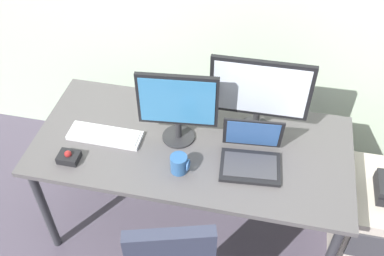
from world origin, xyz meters
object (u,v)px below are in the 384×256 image
at_px(monitor_main, 260,92).
at_px(laptop, 251,154).
at_px(file_cabinet, 374,222).
at_px(trackball_mouse, 69,157).
at_px(monitor_side, 178,105).
at_px(coffee_mug, 179,164).
at_px(banana, 188,110).
at_px(keyboard, 105,135).

xyz_separation_m(monitor_main, laptop, (0.00, -0.25, -0.21)).
distance_m(file_cabinet, trackball_mouse, 1.79).
height_order(monitor_side, coffee_mug, monitor_side).
bearing_deg(monitor_main, banana, 172.15).
xyz_separation_m(trackball_mouse, banana, (0.53, 0.49, -0.00)).
bearing_deg(laptop, file_cabinet, 6.30).
distance_m(monitor_main, coffee_mug, 0.56).
relative_size(monitor_side, trackball_mouse, 3.93).
bearing_deg(banana, monitor_side, -91.28).
relative_size(file_cabinet, keyboard, 1.45).
relative_size(file_cabinet, laptop, 1.79).
xyz_separation_m(file_cabinet, trackball_mouse, (-1.70, -0.27, 0.48)).
bearing_deg(monitor_main, laptop, -89.28).
distance_m(laptop, trackball_mouse, 0.96).
bearing_deg(trackball_mouse, laptop, 11.44).
relative_size(file_cabinet, trackball_mouse, 5.42).
bearing_deg(banana, keyboard, -144.01).
bearing_deg(laptop, trackball_mouse, -168.56).
distance_m(keyboard, banana, 0.50).
xyz_separation_m(monitor_side, trackball_mouse, (-0.53, -0.28, -0.22)).
distance_m(laptop, banana, 0.51).
xyz_separation_m(monitor_side, banana, (0.00, 0.21, -0.22)).
bearing_deg(trackball_mouse, monitor_main, 25.18).
xyz_separation_m(monitor_main, coffee_mug, (-0.35, -0.39, -0.22)).
distance_m(trackball_mouse, coffee_mug, 0.59).
distance_m(monitor_side, coffee_mug, 0.30).
distance_m(keyboard, trackball_mouse, 0.24).
bearing_deg(keyboard, laptop, -0.75).
height_order(trackball_mouse, banana, trackball_mouse).
height_order(monitor_main, keyboard, monitor_main).
height_order(keyboard, trackball_mouse, trackball_mouse).
bearing_deg(laptop, monitor_side, 167.41).
xyz_separation_m(file_cabinet, monitor_main, (-0.77, 0.17, 0.72)).
bearing_deg(keyboard, trackball_mouse, -122.27).
relative_size(laptop, trackball_mouse, 3.02).
height_order(file_cabinet, keyboard, keyboard).
xyz_separation_m(trackball_mouse, coffee_mug, (0.59, 0.05, 0.03)).
relative_size(trackball_mouse, banana, 0.58).
height_order(laptop, banana, laptop).
xyz_separation_m(monitor_main, monitor_side, (-0.41, -0.16, -0.03)).
bearing_deg(coffee_mug, keyboard, 162.14).
xyz_separation_m(file_cabinet, keyboard, (-1.57, -0.07, 0.47)).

